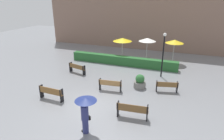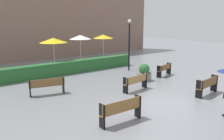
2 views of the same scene
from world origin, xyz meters
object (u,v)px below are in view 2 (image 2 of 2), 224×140
(bench_near_right, at_px, (208,85))
(bench_far_right, at_px, (165,69))
(lamp_post, at_px, (129,40))
(bench_far_left, at_px, (47,85))
(patio_umbrella_yellow_far, at_px, (103,37))
(planter_pot, at_px, (144,73))
(patio_umbrella_yellow, at_px, (53,40))
(patio_umbrella_white, at_px, (80,37))
(bench_mid_center, at_px, (136,81))
(bench_near_left, at_px, (122,109))

(bench_near_right, xyz_separation_m, bench_far_right, (1.52, 4.15, -0.06))
(bench_far_right, distance_m, lamp_post, 3.54)
(bench_far_left, distance_m, patio_umbrella_yellow_far, 10.33)
(bench_near_right, height_order, planter_pot, planter_pot)
(bench_far_right, height_order, lamp_post, lamp_post)
(bench_near_right, height_order, patio_umbrella_yellow_far, patio_umbrella_yellow_far)
(planter_pot, bearing_deg, lamp_post, 66.45)
(bench_far_left, bearing_deg, patio_umbrella_yellow, 62.15)
(patio_umbrella_yellow, bearing_deg, bench_near_right, -69.04)
(patio_umbrella_white, bearing_deg, bench_mid_center, -98.10)
(patio_umbrella_white, bearing_deg, bench_near_left, -112.58)
(bench_near_left, height_order, patio_umbrella_yellow_far, patio_umbrella_yellow_far)
(bench_mid_center, distance_m, patio_umbrella_yellow_far, 9.52)
(bench_far_left, relative_size, bench_mid_center, 1.05)
(bench_far_left, relative_size, patio_umbrella_yellow_far, 0.73)
(bench_near_left, bearing_deg, patio_umbrella_yellow_far, 57.42)
(planter_pot, xyz_separation_m, patio_umbrella_yellow_far, (1.90, 7.20, 1.87))
(bench_near_left, relative_size, patio_umbrella_yellow_far, 0.73)
(bench_near_left, xyz_separation_m, bench_mid_center, (3.29, 2.69, -0.03))
(bench_far_right, bearing_deg, lamp_post, 104.98)
(bench_mid_center, xyz_separation_m, patio_umbrella_white, (1.13, 7.95, 1.91))
(bench_near_left, relative_size, lamp_post, 0.47)
(planter_pot, relative_size, lamp_post, 0.28)
(bench_near_right, distance_m, bench_far_right, 4.42)
(bench_near_left, height_order, bench_mid_center, bench_near_left)
(planter_pot, height_order, patio_umbrella_white, patio_umbrella_white)
(lamp_post, bearing_deg, patio_umbrella_yellow_far, 81.59)
(bench_mid_center, height_order, lamp_post, lamp_post)
(bench_far_left, xyz_separation_m, patio_umbrella_yellow_far, (8.06, 6.21, 1.81))
(patio_umbrella_yellow, distance_m, patio_umbrella_yellow_far, 5.43)
(bench_far_right, xyz_separation_m, patio_umbrella_white, (-2.87, 6.63, 1.95))
(bench_far_right, height_order, bench_mid_center, bench_mid_center)
(lamp_post, bearing_deg, bench_near_right, -96.10)
(bench_far_right, distance_m, patio_umbrella_white, 7.48)
(bench_far_right, relative_size, bench_mid_center, 0.93)
(bench_far_left, distance_m, lamp_post, 7.88)
(planter_pot, bearing_deg, bench_near_right, -82.95)
(bench_near_right, height_order, bench_mid_center, bench_near_right)
(bench_near_left, xyz_separation_m, lamp_post, (6.52, 6.90, 1.83))
(bench_near_left, height_order, planter_pot, planter_pot)
(bench_near_left, distance_m, patio_umbrella_yellow_far, 13.41)
(bench_far_right, bearing_deg, patio_umbrella_yellow_far, 91.08)
(planter_pot, bearing_deg, bench_mid_center, -146.36)
(bench_near_right, relative_size, lamp_post, 0.48)
(bench_near_right, bearing_deg, bench_far_right, 69.84)
(planter_pot, bearing_deg, patio_umbrella_yellow, 119.14)
(bench_near_left, bearing_deg, bench_far_right, 28.80)
(bench_near_right, relative_size, patio_umbrella_yellow, 0.73)
(patio_umbrella_yellow, bearing_deg, patio_umbrella_yellow_far, 11.13)
(bench_far_right, distance_m, patio_umbrella_yellow, 8.43)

